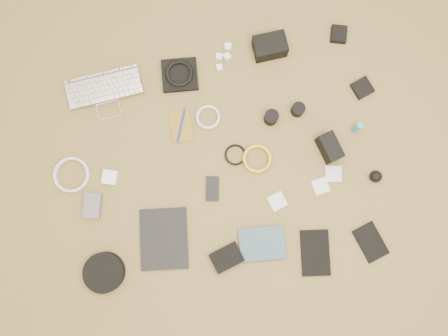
{
  "coord_description": "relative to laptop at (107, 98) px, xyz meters",
  "views": [
    {
      "loc": [
        -0.02,
        -0.28,
        1.94
      ],
      "look_at": [
        0.02,
        -0.04,
        0.02
      ],
      "focal_mm": 35.0,
      "sensor_mm": 36.0,
      "label": 1
    }
  ],
  "objects": [
    {
      "name": "lens_cleaner",
      "position": [
        1.09,
        -0.32,
        0.03
      ],
      "size": [
        0.03,
        0.03,
        0.09
      ],
      "primitive_type": "cylinder",
      "rotation": [
        0.0,
        0.0,
        -0.27
      ],
      "color": "#1AA0AF",
      "rests_on": "ground"
    },
    {
      "name": "drive_case",
      "position": [
        0.43,
        -0.79,
        0.0
      ],
      "size": [
        0.15,
        0.13,
        0.03
      ],
      "primitive_type": "cube",
      "rotation": [
        0.0,
        0.0,
        0.31
      ],
      "color": "black",
      "rests_on": "ground"
    },
    {
      "name": "charger_a",
      "position": [
        0.58,
        0.15,
        0.0
      ],
      "size": [
        0.03,
        0.03,
        0.03
      ],
      "primitive_type": "cube",
      "rotation": [
        0.0,
        0.0,
        -0.13
      ],
      "color": "white",
      "rests_on": "ground"
    },
    {
      "name": "notebook_black_a",
      "position": [
        0.82,
        -0.83,
        -0.01
      ],
      "size": [
        0.15,
        0.21,
        0.01
      ],
      "primitive_type": "cube",
      "rotation": [
        0.0,
        0.0,
        -0.12
      ],
      "color": "black",
      "rests_on": "ground"
    },
    {
      "name": "cable_black",
      "position": [
        0.54,
        -0.35,
        -0.01
      ],
      "size": [
        0.13,
        0.13,
        0.01
      ],
      "primitive_type": "torus",
      "rotation": [
        0.0,
        0.0,
        0.39
      ],
      "color": "black",
      "rests_on": "ground"
    },
    {
      "name": "filter_case_left",
      "position": [
        0.69,
        -0.58,
        -0.01
      ],
      "size": [
        0.09,
        0.09,
        0.01
      ],
      "primitive_type": "cube",
      "rotation": [
        0.0,
        0.0,
        0.32
      ],
      "color": "silver",
      "rests_on": "ground"
    },
    {
      "name": "headphones",
      "position": [
        0.35,
        0.05,
        0.02
      ],
      "size": [
        0.16,
        0.16,
        0.02
      ],
      "primitive_type": "torus",
      "rotation": [
        0.0,
        0.0,
        -0.35
      ],
      "color": "black",
      "rests_on": "headphone_pouch"
    },
    {
      "name": "lens_pouch",
      "position": [
        1.1,
        0.13,
        0.0
      ],
      "size": [
        0.09,
        0.1,
        0.03
      ],
      "primitive_type": "cube",
      "rotation": [
        0.0,
        0.0,
        -0.26
      ],
      "color": "black",
      "rests_on": "ground"
    },
    {
      "name": "room_shell",
      "position": [
        0.46,
        -0.36,
        1.24
      ],
      "size": [
        4.04,
        4.04,
        2.58
      ],
      "color": "olive",
      "rests_on": "ground"
    },
    {
      "name": "cable_white_a",
      "position": [
        0.44,
        -0.16,
        -0.01
      ],
      "size": [
        0.12,
        0.12,
        0.01
      ],
      "primitive_type": "torus",
      "rotation": [
        0.0,
        0.0,
        0.08
      ],
      "color": "silver",
      "rests_on": "ground"
    },
    {
      "name": "flash",
      "position": [
        0.95,
        -0.39,
        0.03
      ],
      "size": [
        0.1,
        0.14,
        0.09
      ],
      "primitive_type": "cube",
      "rotation": [
        0.0,
        0.0,
        0.27
      ],
      "color": "black",
      "rests_on": "ground"
    },
    {
      "name": "lens_b",
      "position": [
        0.85,
        -0.19,
        0.01
      ],
      "size": [
        0.07,
        0.07,
        0.05
      ],
      "primitive_type": "cylinder",
      "rotation": [
        0.0,
        0.0,
        0.12
      ],
      "color": "black",
      "rests_on": "ground"
    },
    {
      "name": "tablet",
      "position": [
        0.17,
        -0.67,
        -0.01
      ],
      "size": [
        0.23,
        0.29,
        0.01
      ],
      "primitive_type": "cube",
      "rotation": [
        0.0,
        0.0,
        -0.1
      ],
      "color": "black",
      "rests_on": "ground"
    },
    {
      "name": "charger_b",
      "position": [
        0.54,
        0.11,
        0.0
      ],
      "size": [
        0.04,
        0.04,
        0.03
      ],
      "primitive_type": "cube",
      "rotation": [
        0.0,
        0.0,
        -0.3
      ],
      "color": "white",
      "rests_on": "ground"
    },
    {
      "name": "battery_charger",
      "position": [
        -0.12,
        -0.48,
        0.0
      ],
      "size": [
        0.09,
        0.12,
        0.03
      ],
      "primitive_type": "cube",
      "rotation": [
        0.0,
        0.0,
        -0.21
      ],
      "color": "#5A5A5F",
      "rests_on": "ground"
    },
    {
      "name": "air_blower",
      "position": [
        1.14,
        -0.54,
        0.01
      ],
      "size": [
        0.06,
        0.06,
        0.05
      ],
      "primitive_type": "sphere",
      "rotation": [
        0.0,
        0.0,
        -0.23
      ],
      "color": "black",
      "rests_on": "ground"
    },
    {
      "name": "headphone_pouch",
      "position": [
        0.35,
        0.05,
        0.0
      ],
      "size": [
        0.17,
        0.16,
        0.03
      ],
      "primitive_type": "cube",
      "rotation": [
        0.0,
        0.0,
        -0.07
      ],
      "color": "black",
      "rests_on": "ground"
    },
    {
      "name": "charger_c",
      "position": [
        0.57,
        0.11,
        0.0
      ],
      "size": [
        0.04,
        0.04,
        0.03
      ],
      "primitive_type": "cube",
      "rotation": [
        0.0,
        0.0,
        0.39
      ],
      "color": "white",
      "rests_on": "ground"
    },
    {
      "name": "cable_white_b",
      "position": [
        -0.2,
        -0.33,
        -0.01
      ],
      "size": [
        0.17,
        0.17,
        0.01
      ],
      "primitive_type": "torus",
      "rotation": [
        0.0,
        0.0,
        -0.08
      ],
      "color": "silver",
      "rests_on": "ground"
    },
    {
      "name": "card_reader",
      "position": [
        1.16,
        -0.13,
        -0.0
      ],
      "size": [
        0.11,
        0.11,
        0.02
      ],
      "primitive_type": "cube",
      "rotation": [
        0.0,
        0.0,
        0.35
      ],
      "color": "black",
      "rests_on": "ground"
    },
    {
      "name": "charger_d",
      "position": [
        0.53,
        0.06,
        -0.0
      ],
      "size": [
        0.03,
        0.03,
        0.03
      ],
      "primitive_type": "cube",
      "rotation": [
        0.0,
        0.0,
        0.01
      ],
      "color": "white",
      "rests_on": "ground"
    },
    {
      "name": "notebook_olive",
      "position": [
        0.32,
        -0.18,
        -0.01
      ],
      "size": [
        0.1,
        0.15,
        0.01
      ],
      "primitive_type": "cube",
      "rotation": [
        0.0,
        0.0,
        0.02
      ],
      "color": "olive",
      "rests_on": "ground"
    },
    {
      "name": "pen_blue",
      "position": [
        0.32,
        -0.18,
        -0.0
      ],
      "size": [
        0.06,
        0.15,
        0.01
      ],
      "primitive_type": "cylinder",
      "rotation": [
        1.57,
        0.0,
        -0.35
      ],
      "color": "#13249B",
      "rests_on": "notebook_olive"
    },
    {
      "name": "filter_case_mid",
      "position": [
        0.89,
        -0.55,
        -0.01
      ],
      "size": [
        0.08,
        0.08,
        0.01
      ],
      "primitive_type": "cube",
      "rotation": [
        0.0,
        0.0,
        0.15
      ],
      "color": "silver",
      "rests_on": "ground"
    },
    {
      "name": "paperback",
      "position": [
        0.59,
        -0.83,
        -0.0
      ],
      "size": [
        0.21,
        0.16,
        0.02
      ],
      "primitive_type": "imported",
      "rotation": [
        0.0,
        0.0,
        1.51
      ],
      "color": "#3B5265",
      "rests_on": "ground"
    },
    {
      "name": "power_brick",
      "position": [
        -0.03,
        -0.36,
        0.0
      ],
      "size": [
        0.08,
        0.08,
        0.03
      ],
      "primitive_type": "cube",
      "rotation": [
        0.0,
        0.0,
        -0.31
      ],
      "color": "white",
      "rests_on": "ground"
    },
    {
      "name": "cable_yellow",
      "position": [
        0.63,
        -0.38,
        -0.01
      ],
      "size": [
        0.16,
        0.16,
        0.01
      ],
      "primitive_type": "torus",
      "rotation": [
        0.0,
        0.0,
        -0.24
      ],
      "color": "gold",
      "rests_on": "ground"
    },
    {
      "name": "lens_a",
      "position": [
        0.72,
        -0.21,
        0.02
      ],
      "size": [
        0.08,
        0.08,
        0.07
      ],
      "primitive_type": "cylinder",
      "rotation": [
        0.0,
        0.0,
        0.4
      ],
      "color": "black",
      "rests_on": "ground"
    },
    {
      "name": "filter_case_right",
      "position": [
        0.96,
        -0.5,
        -0.01
      ],
      "size": [
        0.08,
        0.08,
        0.01
      ],
      "primitive_type": "cube",
      "rotation": [
        0.0,
        0.0,
        -0.16
      ],
      "color": "silver",
      "rests_on": "ground"
    },
    {
      "name": "laptop",
      "position": [
        0.0,
        0.0,
        0.0
      ],
      "size": [
        0.36,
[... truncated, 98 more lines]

